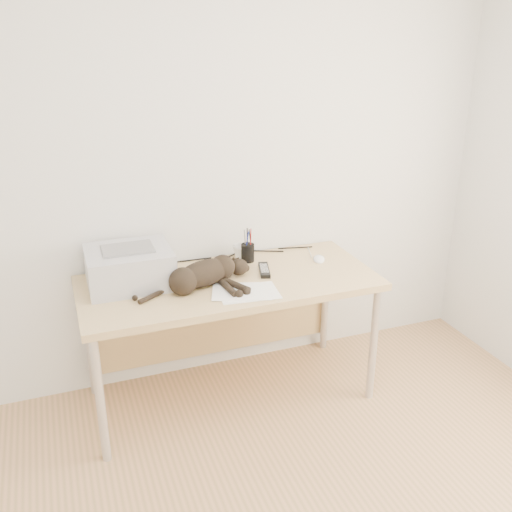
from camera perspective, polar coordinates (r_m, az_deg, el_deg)
name	(u,v)px	position (r m, az deg, el deg)	size (l,w,h in m)	color
wall_back	(208,164)	(3.24, -4.86, 9.19)	(3.50, 3.50, 0.00)	silver
desk	(225,295)	(3.22, -3.14, -3.96)	(1.60, 0.70, 0.74)	tan
printer	(129,267)	(3.07, -12.56, -1.05)	(0.44, 0.37, 0.21)	silver
papers	(245,292)	(2.94, -1.09, -3.61)	(0.37, 0.30, 0.01)	white
cat	(202,276)	(2.99, -5.42, -1.97)	(0.65, 0.33, 0.15)	black
mug	(241,252)	(3.35, -1.55, 0.42)	(0.09, 0.09, 0.09)	white
pen_cup	(248,252)	(3.31, -0.84, 0.36)	(0.08, 0.08, 0.20)	black
remote_grey	(210,271)	(3.18, -4.61, -1.46)	(0.06, 0.20, 0.02)	gray
remote_black	(264,270)	(3.18, 0.83, -1.42)	(0.05, 0.19, 0.02)	black
mouse	(319,257)	(3.35, 6.33, -0.12)	(0.07, 0.12, 0.04)	white
cable_tangle	(213,258)	(3.36, -4.33, -0.25)	(1.36, 0.09, 0.01)	black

